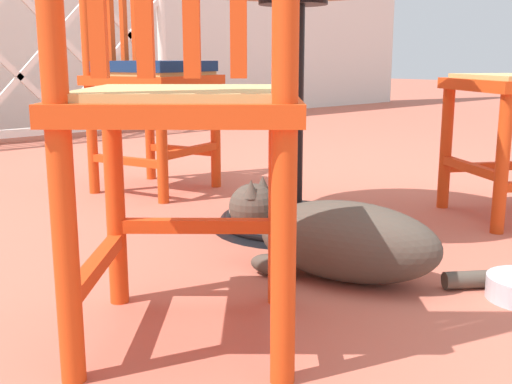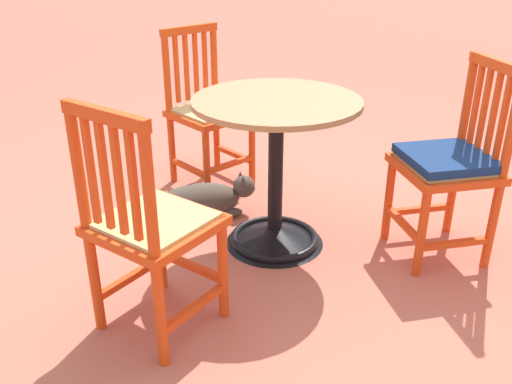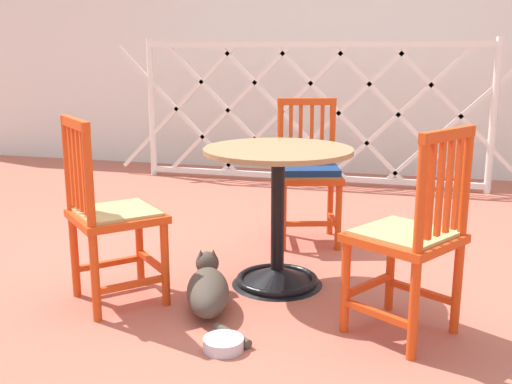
{
  "view_description": "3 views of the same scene",
  "coord_description": "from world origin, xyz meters",
  "px_view_note": "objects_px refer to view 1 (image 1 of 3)",
  "views": [
    {
      "loc": [
        -1.3,
        -1.33,
        0.52
      ],
      "look_at": [
        -0.06,
        0.0,
        0.13
      ],
      "focal_mm": 44.31,
      "sensor_mm": 36.0,
      "label": 1
    },
    {
      "loc": [
        2.45,
        0.07,
        1.41
      ],
      "look_at": [
        0.17,
        -0.1,
        0.33
      ],
      "focal_mm": 39.13,
      "sensor_mm": 36.0,
      "label": 2
    },
    {
      "loc": [
        0.74,
        -2.95,
        1.2
      ],
      "look_at": [
        -0.09,
        0.11,
        0.46
      ],
      "focal_mm": 42.24,
      "sensor_mm": 36.0,
      "label": 3
    }
  ],
  "objects_px": {
    "orange_chair_at_corner": "(182,107)",
    "tabby_cat": "(333,239)",
    "cafe_table": "(291,136)",
    "orange_chair_tucked_in": "(149,76)"
  },
  "relations": [
    {
      "from": "orange_chair_at_corner",
      "to": "tabby_cat",
      "type": "distance_m",
      "value": 0.58
    },
    {
      "from": "orange_chair_tucked_in",
      "to": "orange_chair_at_corner",
      "type": "bearing_deg",
      "value": -121.19
    },
    {
      "from": "cafe_table",
      "to": "orange_chair_at_corner",
      "type": "distance_m",
      "value": 0.85
    },
    {
      "from": "orange_chair_at_corner",
      "to": "orange_chair_tucked_in",
      "type": "xyz_separation_m",
      "value": [
        0.74,
        1.21,
        0.01
      ]
    },
    {
      "from": "orange_chair_tucked_in",
      "to": "tabby_cat",
      "type": "bearing_deg",
      "value": -102.94
    },
    {
      "from": "cafe_table",
      "to": "tabby_cat",
      "type": "xyz_separation_m",
      "value": [
        -0.25,
        -0.38,
        -0.19
      ]
    },
    {
      "from": "cafe_table",
      "to": "orange_chair_at_corner",
      "type": "height_order",
      "value": "orange_chair_at_corner"
    },
    {
      "from": "cafe_table",
      "to": "orange_chair_tucked_in",
      "type": "distance_m",
      "value": 0.8
    },
    {
      "from": "tabby_cat",
      "to": "orange_chair_tucked_in",
      "type": "bearing_deg",
      "value": 77.06
    },
    {
      "from": "orange_chair_at_corner",
      "to": "tabby_cat",
      "type": "height_order",
      "value": "orange_chair_at_corner"
    }
  ]
}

